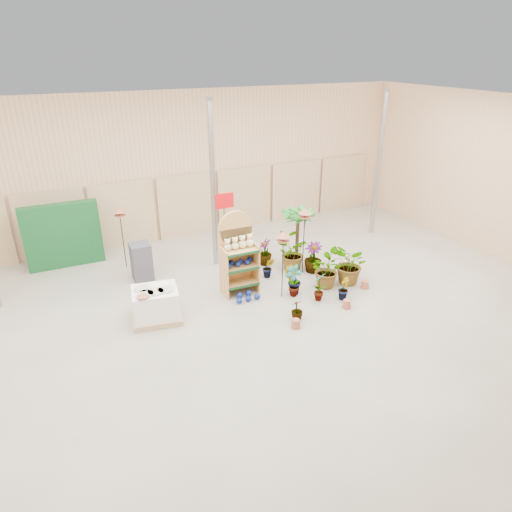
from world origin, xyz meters
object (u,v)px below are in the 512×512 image
at_px(display_shelf, 237,256).
at_px(bird_table_front, 283,236).
at_px(potted_plant_2, 325,269).
at_px(pallet_stack, 156,305).

bearing_deg(display_shelf, bird_table_front, -41.94).
distance_m(display_shelf, bird_table_front, 1.32).
height_order(display_shelf, potted_plant_2, display_shelf).
height_order(pallet_stack, potted_plant_2, potted_plant_2).
xyz_separation_m(display_shelf, pallet_stack, (-2.20, -0.47, -0.57)).
xyz_separation_m(display_shelf, bird_table_front, (0.83, -0.78, 0.66)).
distance_m(display_shelf, potted_plant_2, 2.27).
bearing_deg(potted_plant_2, pallet_stack, 176.16).
bearing_deg(bird_table_front, pallet_stack, 174.12).
xyz_separation_m(pallet_stack, bird_table_front, (3.03, -0.31, 1.23)).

